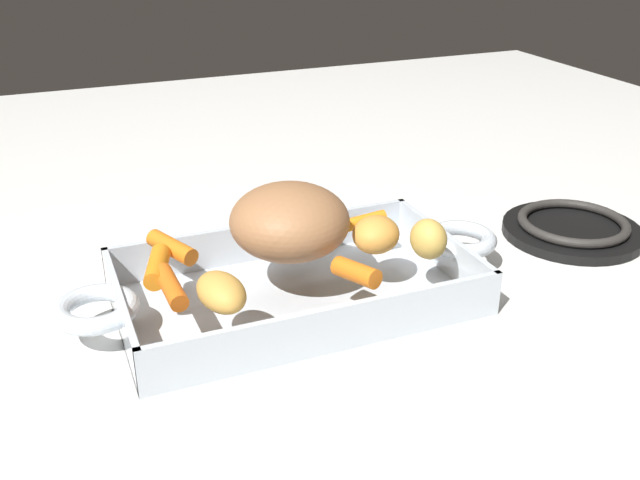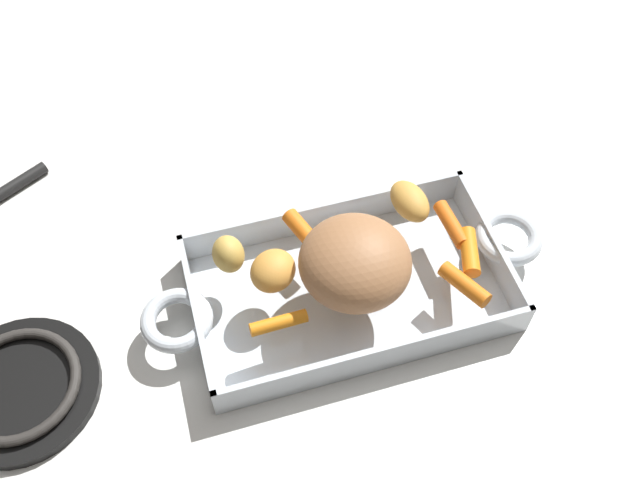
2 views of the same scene
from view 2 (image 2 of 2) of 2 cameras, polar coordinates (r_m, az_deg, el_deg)
The scene contains 12 objects.
ground_plane at distance 0.81m, azimuth 2.34°, elevation -4.35°, with size 2.04×2.04×0.00m, color silver.
roasting_dish at distance 0.80m, azimuth 2.38°, elevation -3.74°, with size 0.47×0.20×0.05m.
pork_roast at distance 0.74m, azimuth 3.02°, elevation -1.78°, with size 0.12×0.12×0.07m, color #9F6B44.
baby_carrot_center_left at distance 0.79m, azimuth 12.07°, elevation -0.96°, with size 0.02×0.02×0.06m, color orange.
baby_carrot_northwest at distance 0.79m, azimuth -1.51°, elevation 0.87°, with size 0.02×0.02×0.05m, color orange.
baby_carrot_southwest at distance 0.81m, azimuth 10.64°, elevation 1.26°, with size 0.02×0.02×0.06m, color orange.
baby_carrot_northeast at distance 0.77m, azimuth 11.68°, elevation -3.56°, with size 0.02×0.02×0.06m, color orange.
baby_carrot_center_right at distance 0.73m, azimuth -3.38°, elevation -6.73°, with size 0.01×0.01×0.06m, color orange.
potato_near_roast at distance 0.75m, azimuth -3.85°, elevation -2.50°, with size 0.05×0.05×0.04m, color gold.
potato_golden_large at distance 0.82m, azimuth 7.31°, elevation 3.15°, with size 0.06×0.04×0.03m, color gold.
potato_golden_small at distance 0.77m, azimuth -7.47°, elevation -1.14°, with size 0.04×0.03×0.04m, color gold.
stove_burner_rear at distance 0.81m, azimuth -23.29°, elevation -11.00°, with size 0.17×0.17×0.02m.
Camera 2 is at (0.15, 0.40, 0.69)m, focal length 39.33 mm.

